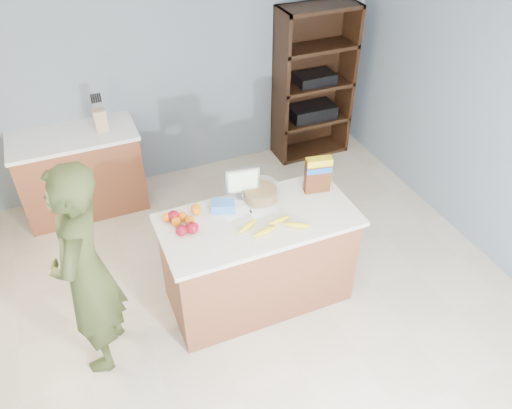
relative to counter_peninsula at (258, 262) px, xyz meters
name	(u,v)px	position (x,y,z in m)	size (l,w,h in m)	color
floor	(272,320)	(0.00, -0.30, -0.42)	(4.50, 5.00, 0.02)	beige
walls	(277,156)	(0.00, -0.30, 1.24)	(4.52, 5.02, 2.51)	slate
counter_peninsula	(258,262)	(0.00, 0.00, 0.00)	(1.56, 0.76, 0.90)	brown
back_cabinet	(81,172)	(-1.20, 1.90, 0.04)	(1.24, 0.62, 0.90)	brown
shelving_unit	(312,86)	(1.55, 2.05, 0.45)	(0.90, 0.40, 1.80)	black
person	(86,274)	(-1.33, -0.07, 0.47)	(0.64, 0.42, 1.76)	#333C1B
knife_block	(100,119)	(-0.90, 1.88, 0.60)	(0.12, 0.10, 0.31)	tan
envelopes	(251,212)	(-0.03, 0.09, 0.49)	(0.44, 0.19, 0.00)	white
bananas	(272,226)	(0.05, -0.15, 0.51)	(0.56, 0.27, 0.04)	yellow
apples	(185,226)	(-0.57, 0.09, 0.53)	(0.19, 0.28, 0.09)	maroon
oranges	(183,216)	(-0.55, 0.21, 0.52)	(0.31, 0.20, 0.07)	orange
blue_carton	(223,206)	(-0.22, 0.20, 0.52)	(0.18, 0.12, 0.08)	blue
salad_bowl	(261,193)	(0.12, 0.23, 0.54)	(0.30, 0.30, 0.13)	#267219
tv	(243,181)	(-0.01, 0.30, 0.64)	(0.28, 0.12, 0.28)	silver
cereal_box	(318,172)	(0.59, 0.15, 0.67)	(0.22, 0.12, 0.32)	#592B14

